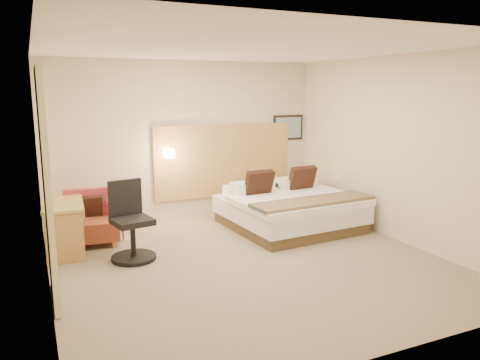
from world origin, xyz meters
name	(u,v)px	position (x,y,z in m)	size (l,w,h in m)	color
floor	(247,261)	(0.00, 0.00, -0.01)	(4.80, 5.00, 0.02)	#837058
ceiling	(248,47)	(0.00, 0.00, 2.71)	(4.80, 5.00, 0.02)	white
wall_back	(186,140)	(0.00, 2.51, 1.35)	(4.80, 0.02, 2.70)	beige
wall_front	(384,201)	(0.00, -2.51, 1.35)	(4.80, 0.02, 2.70)	beige
wall_left	(40,172)	(-2.41, 0.00, 1.35)	(0.02, 5.00, 2.70)	beige
wall_right	(396,149)	(2.41, 0.00, 1.35)	(0.02, 5.00, 2.70)	beige
headboard_panel	(224,160)	(0.70, 2.47, 0.95)	(2.60, 0.04, 1.30)	tan
art_frame	(288,128)	(2.02, 2.48, 1.50)	(0.62, 0.03, 0.47)	black
art_canvas	(289,128)	(2.02, 2.46, 1.50)	(0.54, 0.01, 0.39)	#7890A5
lamp_arm	(168,153)	(-0.35, 2.42, 1.15)	(0.02, 0.02, 0.12)	silver
lamp_shade	(169,153)	(-0.35, 2.36, 1.15)	(0.15, 0.15, 0.15)	#F8E6C1
curtain	(47,188)	(-2.36, -0.25, 1.22)	(0.06, 0.90, 2.42)	beige
bottle_a	(114,191)	(-1.41, 1.67, 0.73)	(0.07, 0.07, 0.22)	#7892BA
bottle_b	(119,190)	(-1.32, 1.68, 0.73)	(0.07, 0.07, 0.22)	#80AAC5
menu_folder	(127,190)	(-1.22, 1.61, 0.74)	(0.15, 0.06, 0.25)	#341715
bed	(289,209)	(1.27, 1.11, 0.31)	(2.04, 2.00, 0.94)	#483624
lounge_chair	(91,222)	(-1.75, 1.61, 0.31)	(0.77, 0.68, 0.77)	tan
side_table	(123,216)	(-1.30, 1.63, 0.35)	(0.60, 0.60, 0.62)	white
desk	(65,212)	(-2.11, 1.38, 0.56)	(0.59, 1.16, 0.71)	#B59647
desk_chair	(131,228)	(-1.36, 0.69, 0.43)	(0.68, 0.68, 1.03)	black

